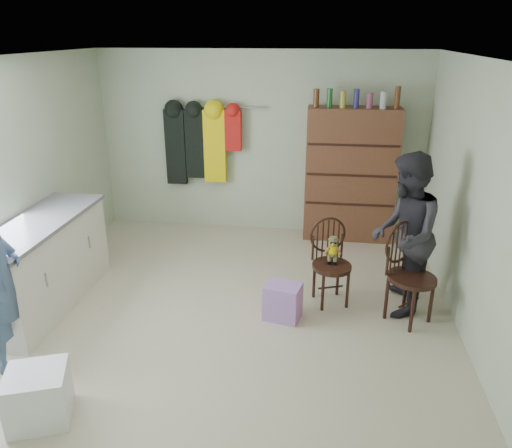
# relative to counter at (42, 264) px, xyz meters

# --- Properties ---
(ground_plane) EXTENTS (5.00, 5.00, 0.00)m
(ground_plane) POSITION_rel_counter_xyz_m (1.95, 0.00, -0.47)
(ground_plane) COLOR beige
(ground_plane) RESTS_ON ground
(room_walls) EXTENTS (5.00, 5.00, 5.00)m
(room_walls) POSITION_rel_counter_xyz_m (1.95, 0.53, 1.11)
(room_walls) COLOR beige
(room_walls) RESTS_ON ground
(counter) EXTENTS (0.64, 1.86, 0.94)m
(counter) POSITION_rel_counter_xyz_m (0.00, 0.00, 0.00)
(counter) COLOR silver
(counter) RESTS_ON ground
(plastic_tub) EXTENTS (0.54, 0.53, 0.41)m
(plastic_tub) POSITION_rel_counter_xyz_m (0.82, -1.58, -0.27)
(plastic_tub) COLOR white
(plastic_tub) RESTS_ON ground
(chair_front) EXTENTS (0.52, 0.52, 0.91)m
(chair_front) POSITION_rel_counter_xyz_m (2.95, 0.48, 0.04)
(chair_front) COLOR black
(chair_front) RESTS_ON ground
(chair_far) EXTENTS (0.63, 0.63, 1.01)m
(chair_far) POSITION_rel_counter_xyz_m (3.69, 0.22, 0.07)
(chair_far) COLOR black
(chair_far) RESTS_ON ground
(striped_bag) EXTENTS (0.40, 0.34, 0.37)m
(striped_bag) POSITION_rel_counter_xyz_m (2.49, 0.06, -0.29)
(striped_bag) COLOR pink
(striped_bag) RESTS_ON ground
(person_right) EXTENTS (0.72, 0.88, 1.66)m
(person_right) POSITION_rel_counter_xyz_m (3.66, 0.40, 0.36)
(person_right) COLOR #2D2B33
(person_right) RESTS_ON ground
(dresser) EXTENTS (1.20, 0.39, 2.08)m
(dresser) POSITION_rel_counter_xyz_m (3.20, 2.30, 0.44)
(dresser) COLOR brown
(dresser) RESTS_ON ground
(coat_rack) EXTENTS (1.42, 0.12, 1.09)m
(coat_rack) POSITION_rel_counter_xyz_m (1.12, 2.38, 0.78)
(coat_rack) COLOR #99999E
(coat_rack) RESTS_ON ground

